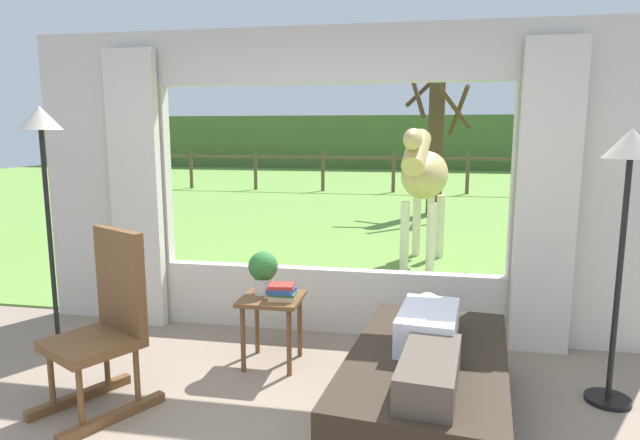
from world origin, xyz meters
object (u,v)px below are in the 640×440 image
object	(u,v)px
reclining_person	(428,340)
floor_lamp_right	(628,184)
floor_lamp_left	(43,155)
side_table	(272,309)
horse	(424,177)
pasture_tree	(436,139)
potted_plant	(263,270)
rocking_chair	(107,323)
recliner_sofa	(427,385)
book_stack	(281,292)

from	to	relation	value
reclining_person	floor_lamp_right	bearing A→B (deg)	29.32
floor_lamp_left	floor_lamp_right	xyz separation A→B (m)	(4.05, -0.14, -0.14)
side_table	horse	bearing A→B (deg)	71.21
floor_lamp_left	pasture_tree	bearing A→B (deg)	68.02
potted_plant	pasture_tree	xyz separation A→B (m)	(1.41, 7.62, 0.86)
potted_plant	horse	world-z (taller)	horse
rocking_chair	pasture_tree	distance (m)	8.80
reclining_person	pasture_tree	world-z (taller)	pasture_tree
rocking_chair	floor_lamp_left	xyz separation A→B (m)	(-0.93, 0.76, 1.00)
recliner_sofa	reclining_person	bearing A→B (deg)	-83.25
reclining_person	side_table	world-z (taller)	reclining_person
side_table	rocking_chair	bearing A→B (deg)	-137.06
recliner_sofa	side_table	world-z (taller)	side_table
potted_plant	side_table	bearing A→B (deg)	-36.87
side_table	floor_lamp_right	size ratio (longest dim) A/B	0.30
horse	pasture_tree	xyz separation A→B (m)	(0.25, 4.48, 0.41)
floor_lamp_left	reclining_person	bearing A→B (deg)	-12.11
pasture_tree	potted_plant	bearing A→B (deg)	-100.52
book_stack	reclining_person	bearing A→B (deg)	-29.39
recliner_sofa	horse	bearing A→B (deg)	97.24
recliner_sofa	reclining_person	size ratio (longest dim) A/B	1.25
horse	potted_plant	bearing A→B (deg)	78.87
potted_plant	book_stack	bearing A→B (deg)	-35.99
floor_lamp_left	floor_lamp_right	bearing A→B (deg)	-2.01
reclining_person	potted_plant	distance (m)	1.40
floor_lamp_right	pasture_tree	distance (m)	7.90
side_table	pasture_tree	bearing A→B (deg)	80.14
recliner_sofa	floor_lamp_right	distance (m)	1.71
side_table	recliner_sofa	bearing A→B (deg)	-27.94
rocking_chair	horse	world-z (taller)	horse
book_stack	side_table	bearing A→B (deg)	144.80
reclining_person	side_table	size ratio (longest dim) A/B	2.76
side_table	floor_lamp_right	xyz separation A→B (m)	(2.27, -0.17, 0.98)
rocking_chair	book_stack	bearing A→B (deg)	66.63
rocking_chair	floor_lamp_left	distance (m)	1.56
floor_lamp_left	rocking_chair	bearing A→B (deg)	-39.19
recliner_sofa	horse	size ratio (longest dim) A/B	0.99
recliner_sofa	horse	distance (m)	3.91
floor_lamp_left	floor_lamp_right	world-z (taller)	floor_lamp_left
floor_lamp_right	potted_plant	bearing A→B (deg)	174.52
pasture_tree	floor_lamp_right	bearing A→B (deg)	-83.17
reclining_person	potted_plant	bearing A→B (deg)	156.36
recliner_sofa	rocking_chair	world-z (taller)	rocking_chair
recliner_sofa	pasture_tree	size ratio (longest dim) A/B	0.57
side_table	book_stack	size ratio (longest dim) A/B	2.54
potted_plant	horse	distance (m)	3.38
side_table	floor_lamp_left	size ratio (longest dim) A/B	0.27
rocking_chair	reclining_person	bearing A→B (deg)	33.02
horse	pasture_tree	distance (m)	4.50
recliner_sofa	pasture_tree	world-z (taller)	pasture_tree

